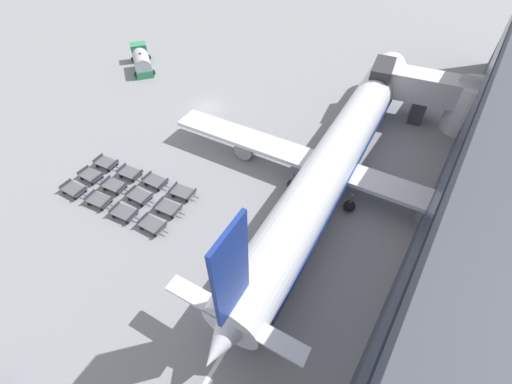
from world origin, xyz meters
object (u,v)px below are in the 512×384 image
Objects in this scene: baggage_dolly_row_mid_a_col_d at (169,208)px; baggage_dolly_row_mid_b_col_a at (106,163)px; baggage_dolly_row_mid_a_col_a at (91,176)px; baggage_dolly_row_mid_a_col_c at (140,196)px; baggage_dolly_row_mid_b_col_d at (183,192)px; baggage_dolly_row_near_col_d at (152,225)px; baggage_dolly_row_mid_a_col_b at (115,186)px; baggage_dolly_row_mid_b_col_b at (130,173)px; baggage_dolly_row_mid_b_col_c at (156,181)px; baggage_dolly_row_near_col_a at (74,190)px; fuel_tanker_primary at (142,61)px; baggage_dolly_row_near_col_c at (124,213)px; baggage_dolly_row_near_col_b at (99,200)px; airplane at (337,155)px.

baggage_dolly_row_mid_a_col_d is 10.60m from baggage_dolly_row_mid_b_col_a.
baggage_dolly_row_mid_a_col_c is (6.69, 0.77, 0.00)m from baggage_dolly_row_mid_a_col_a.
baggage_dolly_row_mid_a_col_c is 0.99× the size of baggage_dolly_row_mid_b_col_d.
baggage_dolly_row_mid_a_col_c is (-3.80, 1.93, 0.00)m from baggage_dolly_row_near_col_d.
baggage_dolly_row_near_col_d and baggage_dolly_row_mid_a_col_b have the same top height.
baggage_dolly_row_mid_b_col_d is at bearing 8.47° from baggage_dolly_row_mid_b_col_b.
baggage_dolly_row_near_col_a is at bearing -137.86° from baggage_dolly_row_mid_b_col_c.
baggage_dolly_row_mid_a_col_b is at bearing -49.46° from fuel_tanker_primary.
baggage_dolly_row_mid_a_col_c is (-0.43, 2.38, 0.00)m from baggage_dolly_row_near_col_c.
baggage_dolly_row_mid_a_col_d and baggage_dolly_row_mid_b_col_a have the same top height.
baggage_dolly_row_mid_b_col_a and baggage_dolly_row_mid_b_col_d have the same top height.
baggage_dolly_row_mid_a_col_d is at bearing 6.90° from baggage_dolly_row_mid_a_col_a.
fuel_tanker_primary is 25.46m from baggage_dolly_row_mid_a_col_a.
baggage_dolly_row_mid_a_col_d is at bearing 95.24° from baggage_dolly_row_near_col_d.
baggage_dolly_row_mid_b_col_c is at bearing 152.45° from baggage_dolly_row_mid_a_col_d.
baggage_dolly_row_near_col_d is (6.75, 0.72, 0.00)m from baggage_dolly_row_near_col_b.
baggage_dolly_row_near_col_b is 5.79m from baggage_dolly_row_mid_b_col_a.
baggage_dolly_row_mid_b_col_b is (-7.28, 3.80, 0.00)m from baggage_dolly_row_near_col_d.
fuel_tanker_primary reaches higher than baggage_dolly_row_near_col_a.
baggage_dolly_row_near_col_d and baggage_dolly_row_mid_b_col_d have the same top height.
baggage_dolly_row_near_col_a and baggage_dolly_row_mid_b_col_d have the same top height.
baggage_dolly_row_mid_a_col_c is (6.40, 3.13, 0.00)m from baggage_dolly_row_near_col_a.
baggage_dolly_row_mid_b_col_c is (3.11, 2.86, 0.00)m from baggage_dolly_row_mid_a_col_b.
airplane reaches higher than baggage_dolly_row_mid_b_col_b.
baggage_dolly_row_mid_a_col_b is (-3.77, 1.98, 0.00)m from baggage_dolly_row_near_col_c.
baggage_dolly_row_mid_a_col_d is at bearing 42.21° from baggage_dolly_row_near_col_c.
baggage_dolly_row_near_col_d is 0.99× the size of baggage_dolly_row_mid_a_col_b.
baggage_dolly_row_near_col_a and baggage_dolly_row_mid_a_col_a have the same top height.
baggage_dolly_row_mid_b_col_d is at bearing 26.33° from baggage_dolly_row_mid_a_col_b.
baggage_dolly_row_mid_a_col_b is 2.27m from baggage_dolly_row_mid_b_col_b.
baggage_dolly_row_mid_b_col_c is at bearing 97.74° from baggage_dolly_row_near_col_c.
baggage_dolly_row_near_col_b is at bearing -173.90° from baggage_dolly_row_near_col_d.
baggage_dolly_row_mid_b_col_a is at bearing -172.43° from baggage_dolly_row_mid_b_col_d.
fuel_tanker_primary reaches higher than baggage_dolly_row_mid_a_col_d.
baggage_dolly_row_near_col_d is 8.21m from baggage_dolly_row_mid_b_col_b.
airplane reaches higher than baggage_dolly_row_mid_a_col_a.
fuel_tanker_primary is 25.42m from baggage_dolly_row_mid_b_col_b.
baggage_dolly_row_near_col_a and baggage_dolly_row_mid_b_col_c have the same top height.
baggage_dolly_row_mid_a_col_a is (-3.73, 1.89, 0.00)m from baggage_dolly_row_near_col_b.
fuel_tanker_primary is 2.42× the size of baggage_dolly_row_mid_b_col_d.
baggage_dolly_row_mid_b_col_d is at bearing -35.59° from fuel_tanker_primary.
baggage_dolly_row_mid_a_col_b is 7.39m from baggage_dolly_row_mid_b_col_d.
fuel_tanker_primary reaches higher than baggage_dolly_row_mid_b_col_a.
baggage_dolly_row_near_col_d is 1.00× the size of baggage_dolly_row_mid_b_col_c.
baggage_dolly_row_mid_b_col_a is (-21.91, -12.40, -2.70)m from airplane.
airplane is 17.80m from baggage_dolly_row_mid_a_col_d.
baggage_dolly_row_near_col_b and baggage_dolly_row_mid_b_col_d have the same top height.
baggage_dolly_row_near_col_d is 0.99× the size of baggage_dolly_row_mid_b_col_b.
airplane is at bearing 33.18° from baggage_dolly_row_mid_b_col_b.
baggage_dolly_row_mid_b_col_c is at bearing 42.14° from baggage_dolly_row_near_col_a.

